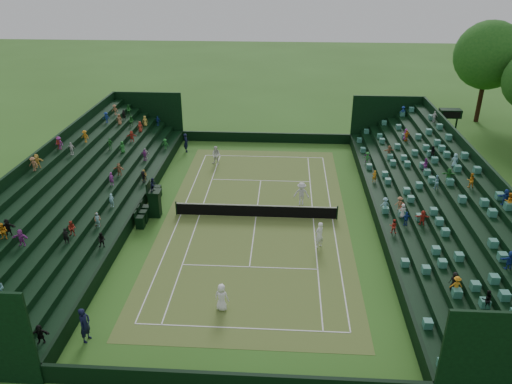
# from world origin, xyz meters

# --- Properties ---
(ground) EXTENTS (160.00, 160.00, 0.00)m
(ground) POSITION_xyz_m (0.00, 0.00, 0.00)
(ground) COLOR #305B1D
(ground) RESTS_ON ground
(court_surface) EXTENTS (12.97, 26.77, 0.01)m
(court_surface) POSITION_xyz_m (0.00, 0.00, 0.01)
(court_surface) COLOR #3E7C29
(court_surface) RESTS_ON ground
(perimeter_wall_north) EXTENTS (17.17, 0.20, 1.00)m
(perimeter_wall_north) POSITION_xyz_m (0.00, 15.88, 0.50)
(perimeter_wall_north) COLOR black
(perimeter_wall_north) RESTS_ON ground
(perimeter_wall_south) EXTENTS (17.17, 0.20, 1.00)m
(perimeter_wall_south) POSITION_xyz_m (0.00, -15.88, 0.50)
(perimeter_wall_south) COLOR black
(perimeter_wall_south) RESTS_ON ground
(perimeter_wall_east) EXTENTS (0.20, 31.77, 1.00)m
(perimeter_wall_east) POSITION_xyz_m (8.48, 0.00, 0.50)
(perimeter_wall_east) COLOR black
(perimeter_wall_east) RESTS_ON ground
(perimeter_wall_west) EXTENTS (0.20, 31.77, 1.00)m
(perimeter_wall_west) POSITION_xyz_m (-8.48, 0.00, 0.50)
(perimeter_wall_west) COLOR black
(perimeter_wall_west) RESTS_ON ground
(north_grandstand) EXTENTS (6.60, 32.00, 4.90)m
(north_grandstand) POSITION_xyz_m (12.66, 0.00, 1.55)
(north_grandstand) COLOR black
(north_grandstand) RESTS_ON ground
(south_grandstand) EXTENTS (6.60, 32.00, 4.90)m
(south_grandstand) POSITION_xyz_m (-12.66, 0.00, 1.55)
(south_grandstand) COLOR black
(south_grandstand) RESTS_ON ground
(tennis_net) EXTENTS (11.67, 0.10, 1.06)m
(tennis_net) POSITION_xyz_m (0.00, 0.00, 0.53)
(tennis_net) COLOR black
(tennis_net) RESTS_ON ground
(scoreboard_tower) EXTENTS (2.00, 1.00, 3.70)m
(scoreboard_tower) POSITION_xyz_m (17.75, 16.00, 3.14)
(scoreboard_tower) COLOR black
(scoreboard_tower) RESTS_ON ground
(umpire_chair) EXTENTS (0.96, 0.96, 3.00)m
(umpire_chair) POSITION_xyz_m (-7.25, -0.29, 1.28)
(umpire_chair) COLOR black
(umpire_chair) RESTS_ON ground
(courtside_chairs) EXTENTS (0.58, 5.54, 1.25)m
(courtside_chairs) POSITION_xyz_m (-7.90, 0.46, 0.47)
(courtside_chairs) COLOR black
(courtside_chairs) RESTS_ON ground
(player_near_west) EXTENTS (0.87, 0.66, 1.59)m
(player_near_west) POSITION_xyz_m (-1.17, -10.45, 0.79)
(player_near_west) COLOR white
(player_near_west) RESTS_ON ground
(player_near_east) EXTENTS (0.78, 0.76, 1.81)m
(player_near_east) POSITION_xyz_m (4.29, -3.83, 0.91)
(player_near_east) COLOR white
(player_near_east) RESTS_ON ground
(player_far_west) EXTENTS (0.96, 0.83, 1.70)m
(player_far_west) POSITION_xyz_m (-4.18, 9.79, 0.85)
(player_far_west) COLOR white
(player_far_west) RESTS_ON ground
(player_far_east) EXTENTS (1.23, 0.77, 1.82)m
(player_far_east) POSITION_xyz_m (3.28, 2.19, 0.91)
(player_far_east) COLOR silver
(player_far_east) RESTS_ON ground
(line_judge_north) EXTENTS (0.58, 0.75, 1.81)m
(line_judge_north) POSITION_xyz_m (-7.47, 12.76, 0.91)
(line_judge_north) COLOR black
(line_judge_north) RESTS_ON ground
(line_judge_south) EXTENTS (0.59, 0.77, 1.88)m
(line_judge_south) POSITION_xyz_m (-7.48, -13.19, 0.94)
(line_judge_south) COLOR black
(line_judge_south) RESTS_ON ground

